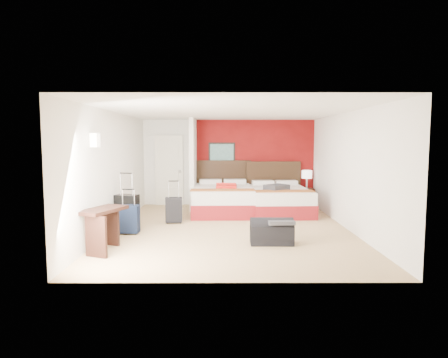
{
  "coord_description": "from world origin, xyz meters",
  "views": [
    {
      "loc": [
        -0.16,
        -8.34,
        1.89
      ],
      "look_at": [
        -0.14,
        0.8,
        1.0
      ],
      "focal_mm": 31.58,
      "sensor_mm": 36.0,
      "label": 1
    }
  ],
  "objects_px": {
    "table_lamp": "(307,179)",
    "duffel_bag": "(272,233)",
    "bed_left": "(223,200)",
    "suitcase_black": "(127,212)",
    "red_suitcase_open": "(227,186)",
    "nightstand": "(306,197)",
    "suitcase_navy": "(129,220)",
    "bed_right": "(279,200)",
    "desk": "(103,230)",
    "suitcase_charcoal": "(174,211)"
  },
  "relations": [
    {
      "from": "bed_left",
      "to": "nightstand",
      "type": "distance_m",
      "value": 2.57
    },
    {
      "from": "bed_left",
      "to": "nightstand",
      "type": "relative_size",
      "value": 4.22
    },
    {
      "from": "suitcase_navy",
      "to": "desk",
      "type": "relative_size",
      "value": 0.63
    },
    {
      "from": "bed_left",
      "to": "table_lamp",
      "type": "xyz_separation_m",
      "value": [
        2.41,
        0.9,
        0.45
      ]
    },
    {
      "from": "suitcase_charcoal",
      "to": "desk",
      "type": "relative_size",
      "value": 0.63
    },
    {
      "from": "table_lamp",
      "to": "desk",
      "type": "distance_m",
      "value": 6.4
    },
    {
      "from": "nightstand",
      "to": "duffel_bag",
      "type": "bearing_deg",
      "value": -114.14
    },
    {
      "from": "nightstand",
      "to": "desk",
      "type": "xyz_separation_m",
      "value": [
        -4.45,
        -4.58,
        0.11
      ]
    },
    {
      "from": "red_suitcase_open",
      "to": "nightstand",
      "type": "distance_m",
      "value": 2.56
    },
    {
      "from": "bed_right",
      "to": "suitcase_charcoal",
      "type": "xyz_separation_m",
      "value": [
        -2.6,
        -1.32,
        -0.04
      ]
    },
    {
      "from": "duffel_bag",
      "to": "suitcase_navy",
      "type": "bearing_deg",
      "value": 165.08
    },
    {
      "from": "suitcase_charcoal",
      "to": "desk",
      "type": "xyz_separation_m",
      "value": [
        -0.92,
        -2.3,
        0.09
      ]
    },
    {
      "from": "duffel_bag",
      "to": "suitcase_black",
      "type": "bearing_deg",
      "value": 157.26
    },
    {
      "from": "suitcase_black",
      "to": "suitcase_charcoal",
      "type": "distance_m",
      "value": 1.09
    },
    {
      "from": "duffel_bag",
      "to": "bed_left",
      "type": "bearing_deg",
      "value": 106.4
    },
    {
      "from": "suitcase_black",
      "to": "bed_right",
      "type": "bearing_deg",
      "value": 44.55
    },
    {
      "from": "nightstand",
      "to": "table_lamp",
      "type": "xyz_separation_m",
      "value": [
        0.0,
        0.0,
        0.52
      ]
    },
    {
      "from": "nightstand",
      "to": "bed_right",
      "type": "bearing_deg",
      "value": -138.48
    },
    {
      "from": "table_lamp",
      "to": "duffel_bag",
      "type": "xyz_separation_m",
      "value": [
        -1.5,
        -4.11,
        -0.59
      ]
    },
    {
      "from": "suitcase_black",
      "to": "desk",
      "type": "distance_m",
      "value": 1.75
    },
    {
      "from": "desk",
      "to": "bed_right",
      "type": "bearing_deg",
      "value": 67.63
    },
    {
      "from": "bed_right",
      "to": "duffel_bag",
      "type": "height_order",
      "value": "bed_right"
    },
    {
      "from": "table_lamp",
      "to": "suitcase_navy",
      "type": "relative_size",
      "value": 0.93
    },
    {
      "from": "suitcase_charcoal",
      "to": "suitcase_black",
      "type": "bearing_deg",
      "value": -155.56
    },
    {
      "from": "bed_right",
      "to": "table_lamp",
      "type": "bearing_deg",
      "value": 42.91
    },
    {
      "from": "suitcase_navy",
      "to": "bed_right",
      "type": "bearing_deg",
      "value": 37.98
    },
    {
      "from": "suitcase_navy",
      "to": "suitcase_charcoal",
      "type": "bearing_deg",
      "value": 56.29
    },
    {
      "from": "table_lamp",
      "to": "desk",
      "type": "relative_size",
      "value": 0.58
    },
    {
      "from": "bed_right",
      "to": "suitcase_black",
      "type": "bearing_deg",
      "value": -154.73
    },
    {
      "from": "desk",
      "to": "table_lamp",
      "type": "bearing_deg",
      "value": 67.57
    },
    {
      "from": "desk",
      "to": "nightstand",
      "type": "bearing_deg",
      "value": 67.57
    },
    {
      "from": "table_lamp",
      "to": "suitcase_black",
      "type": "height_order",
      "value": "table_lamp"
    },
    {
      "from": "suitcase_charcoal",
      "to": "duffel_bag",
      "type": "height_order",
      "value": "suitcase_charcoal"
    },
    {
      "from": "red_suitcase_open",
      "to": "suitcase_charcoal",
      "type": "height_order",
      "value": "red_suitcase_open"
    },
    {
      "from": "nightstand",
      "to": "desk",
      "type": "bearing_deg",
      "value": -138.26
    },
    {
      "from": "bed_right",
      "to": "desk",
      "type": "xyz_separation_m",
      "value": [
        -3.52,
        -3.62,
        0.05
      ]
    },
    {
      "from": "red_suitcase_open",
      "to": "suitcase_black",
      "type": "bearing_deg",
      "value": -134.36
    },
    {
      "from": "bed_right",
      "to": "duffel_bag",
      "type": "bearing_deg",
      "value": -102.88
    },
    {
      "from": "nightstand",
      "to": "table_lamp",
      "type": "relative_size",
      "value": 1.02
    },
    {
      "from": "bed_right",
      "to": "duffel_bag",
      "type": "distance_m",
      "value": 3.21
    },
    {
      "from": "duffel_bag",
      "to": "suitcase_charcoal",
      "type": "bearing_deg",
      "value": 138.47
    },
    {
      "from": "suitcase_navy",
      "to": "desk",
      "type": "distance_m",
      "value": 1.26
    },
    {
      "from": "table_lamp",
      "to": "suitcase_navy",
      "type": "xyz_separation_m",
      "value": [
        -4.31,
        -3.33,
        -0.51
      ]
    },
    {
      "from": "suitcase_charcoal",
      "to": "duffel_bag",
      "type": "xyz_separation_m",
      "value": [
        2.03,
        -1.84,
        -0.08
      ]
    },
    {
      "from": "suitcase_charcoal",
      "to": "bed_right",
      "type": "bearing_deg",
      "value": 21.09
    },
    {
      "from": "suitcase_navy",
      "to": "table_lamp",
      "type": "bearing_deg",
      "value": 40.53
    },
    {
      "from": "bed_right",
      "to": "nightstand",
      "type": "distance_m",
      "value": 1.34
    },
    {
      "from": "suitcase_black",
      "to": "duffel_bag",
      "type": "height_order",
      "value": "suitcase_black"
    },
    {
      "from": "bed_left",
      "to": "nightstand",
      "type": "xyz_separation_m",
      "value": [
        2.41,
        0.9,
        -0.07
      ]
    },
    {
      "from": "suitcase_navy",
      "to": "duffel_bag",
      "type": "xyz_separation_m",
      "value": [
        2.81,
        -0.78,
        -0.08
      ]
    }
  ]
}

